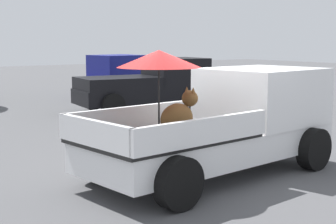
% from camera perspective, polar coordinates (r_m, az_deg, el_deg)
% --- Properties ---
extents(ground_plane, '(80.00, 80.00, 0.00)m').
position_cam_1_polar(ground_plane, '(9.40, 4.94, -7.06)').
color(ground_plane, '#4C4C4F').
extents(pickup_truck_main, '(5.22, 2.68, 2.29)m').
position_cam_1_polar(pickup_truck_main, '(9.50, 6.74, -0.88)').
color(pickup_truck_main, black).
rests_on(pickup_truck_main, ground).
extents(pickup_truck_red, '(4.94, 2.49, 1.80)m').
position_cam_1_polar(pickup_truck_red, '(22.59, -3.70, 4.06)').
color(pickup_truck_red, black).
rests_on(pickup_truck_red, ground).
extents(pickup_truck_far, '(4.99, 2.65, 1.80)m').
position_cam_1_polar(pickup_truck_far, '(17.89, -1.93, 3.02)').
color(pickup_truck_far, black).
rests_on(pickup_truck_far, ground).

